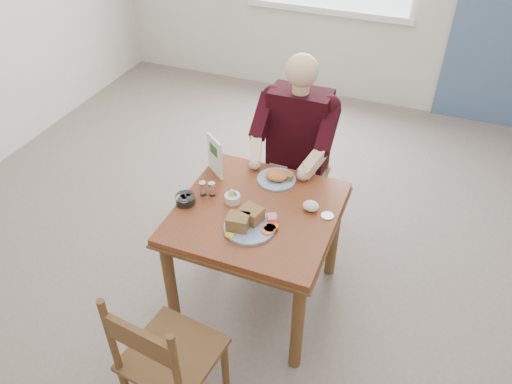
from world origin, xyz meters
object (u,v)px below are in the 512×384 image
at_px(table, 257,224).
at_px(diner, 296,139).
at_px(chair_far, 297,172).
at_px(chair_near, 167,360).
at_px(near_plate, 248,222).
at_px(far_plate, 277,177).

relative_size(table, diner, 0.66).
relative_size(chair_far, diner, 0.69).
bearing_deg(chair_near, near_plate, 80.85).
distance_m(chair_far, far_plate, 0.57).
distance_m(table, near_plate, 0.21).
bearing_deg(far_plate, table, -92.76).
bearing_deg(diner, near_plate, -89.35).
distance_m(table, far_plate, 0.34).
distance_m(chair_far, near_plate, 1.00).
distance_m(chair_near, far_plate, 1.25).
height_order(diner, near_plate, diner).
height_order(table, far_plate, far_plate).
distance_m(table, chair_far, 0.81).
xyz_separation_m(table, chair_far, (0.00, 0.80, -0.16)).
height_order(chair_far, near_plate, chair_far).
bearing_deg(chair_near, chair_far, 86.27).
height_order(table, diner, diner).
height_order(table, chair_far, chair_far).
xyz_separation_m(table, chair_near, (-0.11, -0.90, -0.16)).
relative_size(chair_far, chair_near, 1.00).
relative_size(diner, far_plate, 5.22).
height_order(chair_far, diner, diner).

